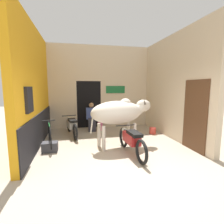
# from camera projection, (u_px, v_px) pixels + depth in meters

# --- Properties ---
(ground_plane) EXTENTS (30.00, 30.00, 0.00)m
(ground_plane) POSITION_uv_depth(u_px,v_px,m) (128.00, 169.00, 4.04)
(ground_plane) COLOR tan
(wall_left_shopfront) EXTENTS (0.25, 4.47, 3.76)m
(wall_left_shopfront) POSITION_uv_depth(u_px,v_px,m) (34.00, 89.00, 5.44)
(wall_left_shopfront) COLOR orange
(wall_left_shopfront) RESTS_ON ground_plane
(wall_back_with_doorway) EXTENTS (4.61, 0.93, 3.76)m
(wall_back_with_doorway) POSITION_uv_depth(u_px,v_px,m) (96.00, 93.00, 8.34)
(wall_back_with_doorway) COLOR beige
(wall_back_with_doorway) RESTS_ON ground_plane
(wall_right_with_door) EXTENTS (0.22, 4.47, 3.76)m
(wall_right_with_door) POSITION_uv_depth(u_px,v_px,m) (174.00, 88.00, 6.39)
(wall_right_with_door) COLOR beige
(wall_right_with_door) RESTS_ON ground_plane
(cow) EXTENTS (2.15, 1.08, 1.53)m
(cow) POSITION_uv_depth(u_px,v_px,m) (120.00, 112.00, 5.48)
(cow) COLOR beige
(cow) RESTS_ON ground_plane
(motorcycle_near) EXTENTS (0.58, 1.94, 0.74)m
(motorcycle_near) POSITION_uv_depth(u_px,v_px,m) (131.00, 140.00, 4.87)
(motorcycle_near) COLOR black
(motorcycle_near) RESTS_ON ground_plane
(motorcycle_far) EXTENTS (0.62, 1.90, 0.73)m
(motorcycle_far) POSITION_uv_depth(u_px,v_px,m) (72.00, 125.00, 6.79)
(motorcycle_far) COLOR black
(motorcycle_far) RESTS_ON ground_plane
(bicycle) EXTENTS (0.47, 1.81, 0.75)m
(bicycle) POSITION_uv_depth(u_px,v_px,m) (50.00, 134.00, 5.71)
(bicycle) COLOR black
(bicycle) RESTS_ON ground_plane
(shopkeeper_seated) EXTENTS (0.46, 0.34, 1.22)m
(shopkeeper_seated) POSITION_uv_depth(u_px,v_px,m) (92.00, 116.00, 7.47)
(shopkeeper_seated) COLOR #282833
(shopkeeper_seated) RESTS_ON ground_plane
(plastic_stool) EXTENTS (0.31, 0.31, 0.47)m
(plastic_stool) POSITION_uv_depth(u_px,v_px,m) (100.00, 124.00, 7.70)
(plastic_stool) COLOR #DB6093
(plastic_stool) RESTS_ON ground_plane
(crate) EXTENTS (0.44, 0.32, 0.28)m
(crate) POSITION_uv_depth(u_px,v_px,m) (50.00, 147.00, 5.15)
(crate) COLOR #38383D
(crate) RESTS_ON ground_plane
(bucket) EXTENTS (0.26, 0.26, 0.26)m
(bucket) POSITION_uv_depth(u_px,v_px,m) (153.00, 131.00, 7.08)
(bucket) COLOR #C63D33
(bucket) RESTS_ON ground_plane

